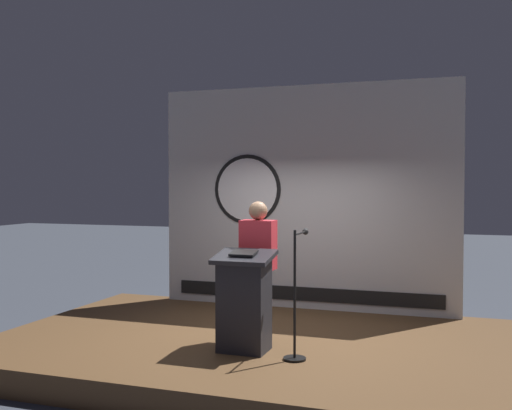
{
  "coord_description": "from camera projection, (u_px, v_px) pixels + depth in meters",
  "views": [
    {
      "loc": [
        2.2,
        -6.77,
        2.14
      ],
      "look_at": [
        -0.07,
        -0.19,
        1.89
      ],
      "focal_mm": 42.36,
      "sensor_mm": 36.0,
      "label": 1
    }
  ],
  "objects": [
    {
      "name": "banner_display",
      "position": [
        304.0,
        198.0,
        8.88
      ],
      "size": [
        4.42,
        0.12,
        3.28
      ],
      "color": "silver",
      "rests_on": "stage_platform"
    },
    {
      "name": "stage_platform",
      "position": [
        266.0,
        351.0,
        7.19
      ],
      "size": [
        6.4,
        4.0,
        0.3
      ],
      "primitive_type": "cube",
      "color": "brown",
      "rests_on": "ground"
    },
    {
      "name": "ground_plane",
      "position": [
        266.0,
        363.0,
        7.19
      ],
      "size": [
        40.0,
        40.0,
        0.0
      ],
      "primitive_type": "plane",
      "color": "#383D47"
    },
    {
      "name": "speaker_person",
      "position": [
        258.0,
        270.0,
        7.07
      ],
      "size": [
        0.4,
        0.26,
        1.63
      ],
      "color": "black",
      "rests_on": "stage_platform"
    },
    {
      "name": "microphone_stand",
      "position": [
        296.0,
        313.0,
        6.35
      ],
      "size": [
        0.24,
        0.6,
        1.36
      ],
      "color": "black",
      "rests_on": "stage_platform"
    },
    {
      "name": "podium",
      "position": [
        244.0,
        302.0,
        6.63
      ],
      "size": [
        0.64,
        0.5,
        1.11
      ],
      "color": "#26262B",
      "rests_on": "stage_platform"
    }
  ]
}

